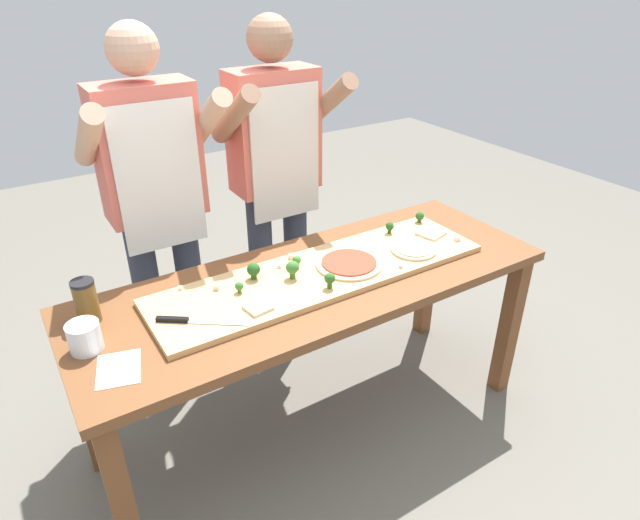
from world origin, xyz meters
The scene contains 26 objects.
ground_plane centered at (0.00, 0.00, 0.00)m, with size 8.00×8.00×0.00m, color #6B665B.
prep_table centered at (0.00, 0.00, 0.66)m, with size 1.90×0.68×0.77m.
cutting_board centered at (0.03, 0.00, 0.78)m, with size 1.37×0.38×0.02m, color tan.
chefs_knife centered at (-0.53, -0.05, 0.80)m, with size 0.27×0.20×0.02m.
pizza_whole_cheese_artichoke centered at (0.45, -0.06, 0.80)m, with size 0.19×0.19×0.02m.
pizza_whole_tomato_red centered at (0.15, -0.02, 0.80)m, with size 0.27×0.27×0.02m.
pizza_slice_far_right centered at (-0.30, -0.11, 0.80)m, with size 0.08×0.08×0.01m, color beige.
pizza_slice_near_left centered at (0.61, 0.01, 0.80)m, with size 0.10×0.10×0.01m, color beige.
broccoli_floret_front_mid centered at (0.47, 0.12, 0.82)m, with size 0.04×0.04×0.05m.
broccoli_floret_center_right centered at (0.66, 0.14, 0.82)m, with size 0.04×0.04×0.05m.
broccoli_floret_front_right centered at (-0.04, 0.08, 0.82)m, with size 0.03×0.03×0.05m.
broccoli_floret_front_left centered at (-0.01, -0.12, 0.83)m, with size 0.04×0.04×0.06m.
broccoli_floret_back_left centered at (-0.09, 0.01, 0.83)m, with size 0.05×0.05×0.07m.
broccoli_floret_back_right centered at (-0.31, 0.03, 0.81)m, with size 0.03×0.03×0.04m.
broccoli_floret_center_left centered at (-0.22, 0.09, 0.83)m, with size 0.05×0.05×0.07m.
cheese_crumble_a centered at (0.67, -0.09, 0.80)m, with size 0.02×0.02×0.02m, color white.
cheese_crumble_b centered at (0.31, -0.15, 0.80)m, with size 0.01×0.01×0.01m, color white.
cheese_crumble_c centered at (-0.37, 0.09, 0.80)m, with size 0.02×0.02×0.02m, color silver.
cheese_crumble_d centered at (-0.49, 0.16, 0.80)m, with size 0.01×0.01×0.01m, color white.
cheese_crumble_e centered at (-0.10, 0.11, 0.80)m, with size 0.02×0.02×0.02m, color white.
cheese_crumble_f centered at (-0.02, 0.15, 0.80)m, with size 0.02×0.02×0.02m, color silver.
flour_cup centered at (-0.85, 0.01, 0.81)m, with size 0.10×0.10×0.10m.
sauce_jar centered at (-0.81, 0.17, 0.85)m, with size 0.08×0.08×0.16m.
recipe_note centered at (-0.79, -0.14, 0.77)m, with size 0.13×0.17×0.00m, color white.
cook_left centered at (-0.41, 0.62, 1.00)m, with size 0.54×0.39×1.67m.
cook_right centered at (0.17, 0.62, 1.00)m, with size 0.54×0.39×1.67m.
Camera 1 is at (-0.97, -1.56, 1.86)m, focal length 30.60 mm.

